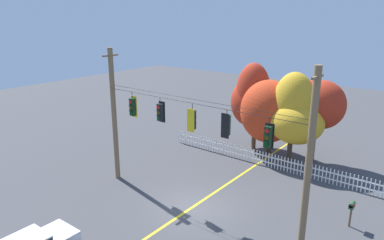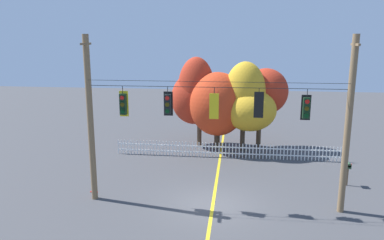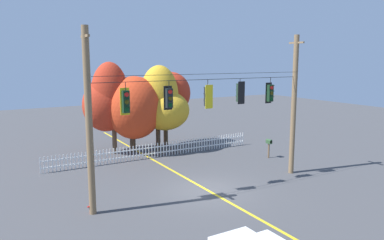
# 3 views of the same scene
# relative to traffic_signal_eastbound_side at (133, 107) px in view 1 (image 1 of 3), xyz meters

# --- Properties ---
(ground) EXTENTS (80.00, 80.00, 0.00)m
(ground) POSITION_rel_traffic_signal_eastbound_side_xyz_m (4.32, -0.01, -4.90)
(ground) COLOR #424244
(lane_centerline_stripe) EXTENTS (0.16, 36.00, 0.01)m
(lane_centerline_stripe) POSITION_rel_traffic_signal_eastbound_side_xyz_m (4.32, -0.01, -4.89)
(lane_centerline_stripe) COLOR gold
(lane_centerline_stripe) RESTS_ON ground
(signal_support_span) EXTENTS (12.28, 1.10, 8.15)m
(signal_support_span) POSITION_rel_traffic_signal_eastbound_side_xyz_m (4.32, -0.01, -0.76)
(signal_support_span) COLOR brown
(signal_support_span) RESTS_ON ground
(traffic_signal_eastbound_side) EXTENTS (0.43, 0.38, 1.49)m
(traffic_signal_eastbound_side) POSITION_rel_traffic_signal_eastbound_side_xyz_m (0.00, 0.00, 0.00)
(traffic_signal_eastbound_side) COLOR black
(traffic_signal_northbound_secondary) EXTENTS (0.43, 0.38, 1.40)m
(traffic_signal_northbound_secondary) POSITION_rel_traffic_signal_eastbound_side_xyz_m (2.15, -0.00, 0.05)
(traffic_signal_northbound_secondary) COLOR black
(traffic_signal_southbound_primary) EXTENTS (0.43, 0.38, 1.45)m
(traffic_signal_southbound_primary) POSITION_rel_traffic_signal_eastbound_side_xyz_m (4.32, -0.02, 0.02)
(traffic_signal_southbound_primary) COLOR black
(traffic_signal_westbound_side) EXTENTS (0.43, 0.38, 1.34)m
(traffic_signal_westbound_side) POSITION_rel_traffic_signal_eastbound_side_xyz_m (6.34, -0.02, 0.13)
(traffic_signal_westbound_side) COLOR black
(traffic_signal_northbound_primary) EXTENTS (0.43, 0.38, 1.45)m
(traffic_signal_northbound_primary) POSITION_rel_traffic_signal_eastbound_side_xyz_m (8.45, -0.00, 0.01)
(traffic_signal_northbound_primary) COLOR black
(white_picket_fence) EXTENTS (15.24, 0.06, 1.01)m
(white_picket_fence) POSITION_rel_traffic_signal_eastbound_side_xyz_m (4.81, 7.38, -4.39)
(white_picket_fence) COLOR white
(white_picket_fence) RESTS_ON ground
(autumn_maple_near_fence) EXTENTS (3.34, 2.97, 6.61)m
(autumn_maple_near_fence) POSITION_rel_traffic_signal_eastbound_side_xyz_m (2.29, 9.99, -1.03)
(autumn_maple_near_fence) COLOR brown
(autumn_maple_near_fence) RESTS_ON ground
(autumn_maple_mid) EXTENTS (4.04, 3.88, 5.60)m
(autumn_maple_mid) POSITION_rel_traffic_signal_eastbound_side_xyz_m (3.92, 9.39, -1.55)
(autumn_maple_mid) COLOR #473828
(autumn_maple_mid) RESTS_ON ground
(autumn_oak_far_east) EXTENTS (3.69, 3.52, 6.36)m
(autumn_oak_far_east) POSITION_rel_traffic_signal_eastbound_side_xyz_m (6.08, 8.97, -1.38)
(autumn_oak_far_east) COLOR #473828
(autumn_oak_far_east) RESTS_ON ground
(autumn_maple_far_west) EXTENTS (3.68, 2.77, 5.82)m
(autumn_maple_far_west) POSITION_rel_traffic_signal_eastbound_side_xyz_m (7.03, 10.15, -0.90)
(autumn_maple_far_west) COLOR brown
(autumn_maple_far_west) RESTS_ON ground
(fire_hydrant) EXTENTS (0.38, 0.22, 0.79)m
(fire_hydrant) POSITION_rel_traffic_signal_eastbound_side_xyz_m (-1.71, 0.00, -4.51)
(fire_hydrant) COLOR red
(fire_hydrant) RESTS_ON ground
(roadside_mailbox) EXTENTS (0.25, 0.44, 1.33)m
(roadside_mailbox) POSITION_rel_traffic_signal_eastbound_side_xyz_m (11.48, 3.30, -3.82)
(roadside_mailbox) COLOR brown
(roadside_mailbox) RESTS_ON ground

